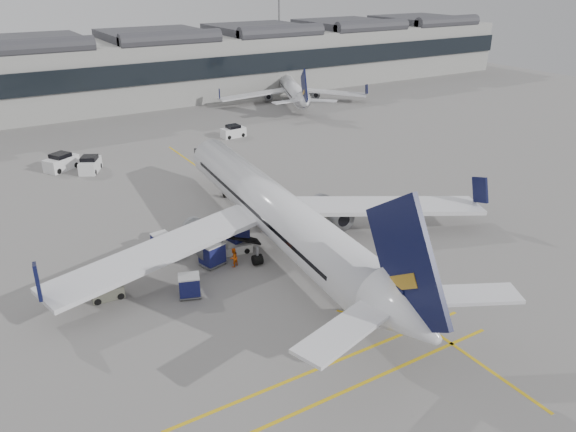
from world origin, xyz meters
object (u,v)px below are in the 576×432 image
airliner_main (277,213)px  ramp_agent_a (219,241)px  belt_loader (226,247)px  pushback_tug (107,291)px  ramp_agent_b (234,257)px  baggage_cart_a (238,237)px

airliner_main → ramp_agent_a: (-4.48, 2.48, -2.57)m
belt_loader → pushback_tug: 10.97m
ramp_agent_b → airliner_main: bearing=167.6°
belt_loader → ramp_agent_b: belt_loader is taller
baggage_cart_a → pushback_tug: 12.39m
airliner_main → baggage_cart_a: 4.22m
baggage_cart_a → ramp_agent_b: size_ratio=1.21×
ramp_agent_a → belt_loader: bearing=-96.7°
airliner_main → pushback_tug: bearing=-172.8°
airliner_main → belt_loader: (-4.24, 1.53, -2.81)m
ramp_agent_b → pushback_tug: (-10.26, 0.53, -0.25)m
belt_loader → ramp_agent_b: bearing=-92.0°
ramp_agent_b → pushback_tug: 10.28m
ramp_agent_a → pushback_tug: bearing=174.6°
airliner_main → ramp_agent_b: (-4.76, -1.00, -2.58)m
airliner_main → baggage_cart_a: (-2.88, 1.93, -2.41)m
baggage_cart_a → belt_loader: bearing=-174.2°
baggage_cart_a → ramp_agent_b: (-1.88, -2.93, -0.17)m
airliner_main → ramp_agent_b: 5.51m
ramp_agent_b → pushback_tug: ramp_agent_b is taller
pushback_tug → ramp_agent_b: bearing=0.6°
ramp_agent_a → ramp_agent_b: ramp_agent_a is taller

